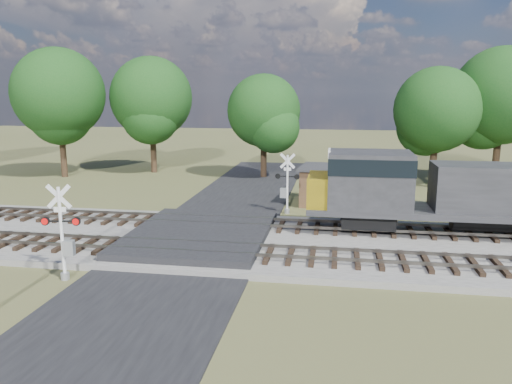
# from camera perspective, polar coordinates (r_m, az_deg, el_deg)

# --- Properties ---
(ground) EXTENTS (160.00, 160.00, 0.00)m
(ground) POSITION_cam_1_polar(r_m,az_deg,el_deg) (25.93, -6.75, -6.00)
(ground) COLOR #4B4F2A
(ground) RESTS_ON ground
(ballast_bed) EXTENTS (140.00, 10.00, 0.30)m
(ballast_bed) POSITION_cam_1_polar(r_m,az_deg,el_deg) (25.59, 15.78, -6.26)
(ballast_bed) COLOR gray
(ballast_bed) RESTS_ON ground
(road) EXTENTS (7.00, 60.00, 0.08)m
(road) POSITION_cam_1_polar(r_m,az_deg,el_deg) (25.92, -6.76, -5.92)
(road) COLOR black
(road) RESTS_ON ground
(crossing_panel) EXTENTS (7.00, 9.00, 0.62)m
(crossing_panel) POSITION_cam_1_polar(r_m,az_deg,el_deg) (26.30, -6.47, -5.03)
(crossing_panel) COLOR #262628
(crossing_panel) RESTS_ON ground
(track_near) EXTENTS (140.00, 2.60, 0.33)m
(track_near) POSITION_cam_1_polar(r_m,az_deg,el_deg) (23.27, -0.68, -6.91)
(track_near) COLOR black
(track_near) RESTS_ON ballast_bed
(track_far) EXTENTS (140.00, 2.60, 0.33)m
(track_far) POSITION_cam_1_polar(r_m,az_deg,el_deg) (28.00, 1.09, -3.73)
(track_far) COLOR black
(track_far) RESTS_ON ballast_bed
(crossing_signal_near) EXTENTS (1.64, 0.39, 4.07)m
(crossing_signal_near) POSITION_cam_1_polar(r_m,az_deg,el_deg) (22.11, -21.06, -5.21)
(crossing_signal_near) COLOR silver
(crossing_signal_near) RESTS_ON ground
(crossing_signal_far) EXTENTS (1.57, 0.34, 3.90)m
(crossing_signal_far) POSITION_cam_1_polar(r_m,az_deg,el_deg) (31.98, 3.45, 0.40)
(crossing_signal_far) COLOR silver
(crossing_signal_far) RESTS_ON ground
(equipment_shed) EXTENTS (4.29, 4.29, 2.67)m
(equipment_shed) POSITION_cam_1_polar(r_m,az_deg,el_deg) (34.97, 8.33, 0.79)
(equipment_shed) COLOR #47341E
(equipment_shed) RESTS_ON ground
(treeline) EXTENTS (83.42, 12.11, 11.59)m
(treeline) POSITION_cam_1_polar(r_m,az_deg,el_deg) (43.66, 9.85, 10.54)
(treeline) COLOR black
(treeline) RESTS_ON ground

